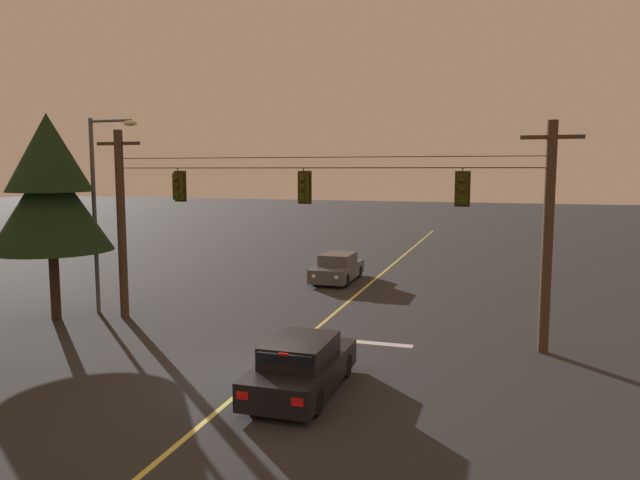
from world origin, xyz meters
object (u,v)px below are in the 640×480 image
object	(u,v)px
traffic_light_centre	(462,189)
street_lamp_corner	(101,197)
traffic_light_leftmost	(178,186)
car_waiting_near_lane	(301,367)
car_oncoming_lead	(337,268)
tree_verge_far	(50,189)
traffic_light_left_inner	(303,187)

from	to	relation	value
traffic_light_centre	street_lamp_corner	distance (m)	13.54
traffic_light_leftmost	car_waiting_near_lane	world-z (taller)	traffic_light_leftmost
car_oncoming_lead	traffic_light_centre	bearing A→B (deg)	-55.13
traffic_light_centre	car_waiting_near_lane	distance (m)	7.68
car_waiting_near_lane	traffic_light_centre	bearing A→B (deg)	56.50
traffic_light_centre	tree_verge_far	bearing A→B (deg)	-176.10
traffic_light_leftmost	traffic_light_centre	bearing A→B (deg)	0.00
traffic_light_leftmost	car_waiting_near_lane	xyz separation A→B (m)	(6.51, -5.28, -4.35)
traffic_light_left_inner	car_waiting_near_lane	world-z (taller)	traffic_light_left_inner
tree_verge_far	traffic_light_centre	bearing A→B (deg)	3.90
traffic_light_left_inner	traffic_light_centre	distance (m)	5.22
car_waiting_near_lane	car_oncoming_lead	bearing A→B (deg)	102.13
car_waiting_near_lane	car_oncoming_lead	world-z (taller)	same
car_waiting_near_lane	street_lamp_corner	bearing A→B (deg)	150.96
traffic_light_centre	tree_verge_far	size ratio (longest dim) A/B	0.16
traffic_light_leftmost	traffic_light_centre	distance (m)	10.00
traffic_light_centre	car_oncoming_lead	world-z (taller)	traffic_light_centre
traffic_light_left_inner	car_oncoming_lead	size ratio (longest dim) A/B	0.28
traffic_light_leftmost	tree_verge_far	xyz separation A→B (m)	(-4.75, -1.01, -0.13)
tree_verge_far	car_waiting_near_lane	bearing A→B (deg)	-20.78
traffic_light_left_inner	traffic_light_centre	bearing A→B (deg)	0.00
car_oncoming_lead	tree_verge_far	xyz separation A→B (m)	(-8.05, -10.61, 4.22)
traffic_light_left_inner	street_lamp_corner	size ratio (longest dim) A/B	0.16
car_oncoming_lead	street_lamp_corner	distance (m)	12.19
traffic_light_left_inner	street_lamp_corner	xyz separation A→B (m)	(-8.30, 0.30, -0.44)
car_oncoming_lead	tree_verge_far	bearing A→B (deg)	-127.22
traffic_light_leftmost	car_oncoming_lead	xyz separation A→B (m)	(3.31, 9.60, -4.35)
tree_verge_far	traffic_light_left_inner	bearing A→B (deg)	6.03
traffic_light_left_inner	tree_verge_far	world-z (taller)	tree_verge_far
street_lamp_corner	tree_verge_far	bearing A→B (deg)	-133.07
traffic_light_left_inner	car_oncoming_lead	xyz separation A→B (m)	(-1.47, 9.60, -4.35)
car_oncoming_lead	tree_verge_far	distance (m)	13.97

